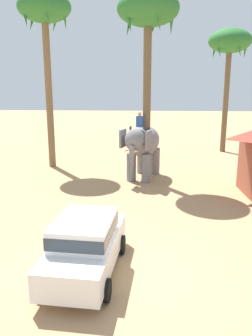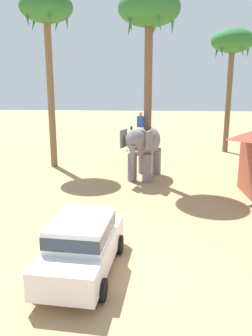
{
  "view_description": "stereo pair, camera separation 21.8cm",
  "coord_description": "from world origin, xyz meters",
  "views": [
    {
      "loc": [
        1.31,
        -8.94,
        5.37
      ],
      "look_at": [
        0.37,
        6.16,
        1.6
      ],
      "focal_mm": 36.5,
      "sensor_mm": 36.0,
      "label": 1
    },
    {
      "loc": [
        1.53,
        -8.93,
        5.37
      ],
      "look_at": [
        0.37,
        6.16,
        1.6
      ],
      "focal_mm": 36.5,
      "sensor_mm": 36.0,
      "label": 2
    }
  ],
  "objects": [
    {
      "name": "ground_plane",
      "position": [
        0.0,
        0.0,
        0.0
      ],
      "size": [
        120.0,
        120.0,
        0.0
      ],
      "primitive_type": "plane",
      "color": "tan"
    },
    {
      "name": "car_sedan_foreground",
      "position": [
        -0.4,
        -0.1,
        0.93
      ],
      "size": [
        2.12,
        4.22,
        1.7
      ],
      "color": "white",
      "rests_on": "ground"
    },
    {
      "name": "elephant_with_mahout",
      "position": [
        1.07,
        10.15,
        1.99
      ],
      "size": [
        2.52,
        4.02,
        3.88
      ],
      "color": "slate",
      "rests_on": "ground"
    },
    {
      "name": "palm_tree_behind_elephant",
      "position": [
        -4.92,
        12.75,
        9.33
      ],
      "size": [
        3.2,
        3.2,
        10.68
      ],
      "color": "brown",
      "rests_on": "ground"
    },
    {
      "name": "palm_tree_near_hut",
      "position": [
        7.42,
        18.63,
        8.14
      ],
      "size": [
        3.2,
        3.2,
        9.36
      ],
      "color": "brown",
      "rests_on": "ground"
    },
    {
      "name": "palm_tree_left_of_road",
      "position": [
        1.27,
        9.87,
        8.68
      ],
      "size": [
        3.2,
        3.2,
        9.96
      ],
      "color": "brown",
      "rests_on": "ground"
    }
  ]
}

